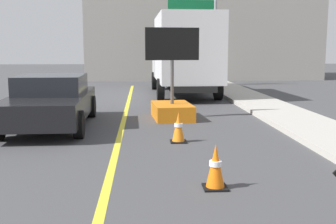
{
  "coord_description": "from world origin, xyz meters",
  "views": [
    {
      "loc": [
        0.54,
        0.07,
        2.06
      ],
      "look_at": [
        0.88,
        5.43,
        1.26
      ],
      "focal_mm": 44.53,
      "sensor_mm": 36.0,
      "label": 1
    }
  ],
  "objects_px": {
    "arrow_board_trailer": "(172,103)",
    "pickup_car": "(51,101)",
    "highway_guide_sign": "(202,25)",
    "traffic_cone_mid_lane": "(215,167)",
    "box_truck": "(184,53)",
    "traffic_cone_far_lane": "(178,127)"
  },
  "relations": [
    {
      "from": "highway_guide_sign",
      "to": "traffic_cone_mid_lane",
      "type": "bearing_deg",
      "value": -97.38
    },
    {
      "from": "box_truck",
      "to": "highway_guide_sign",
      "type": "bearing_deg",
      "value": 73.01
    },
    {
      "from": "arrow_board_trailer",
      "to": "pickup_car",
      "type": "bearing_deg",
      "value": -161.58
    },
    {
      "from": "pickup_car",
      "to": "traffic_cone_far_lane",
      "type": "xyz_separation_m",
      "value": [
        3.24,
        -2.14,
        -0.36
      ]
    },
    {
      "from": "pickup_car",
      "to": "traffic_cone_far_lane",
      "type": "bearing_deg",
      "value": -33.42
    },
    {
      "from": "arrow_board_trailer",
      "to": "traffic_cone_mid_lane",
      "type": "xyz_separation_m",
      "value": [
        0.18,
        -6.42,
        -0.15
      ]
    },
    {
      "from": "arrow_board_trailer",
      "to": "box_truck",
      "type": "distance_m",
      "value": 6.73
    },
    {
      "from": "box_truck",
      "to": "traffic_cone_far_lane",
      "type": "relative_size",
      "value": 11.06
    },
    {
      "from": "arrow_board_trailer",
      "to": "highway_guide_sign",
      "type": "height_order",
      "value": "highway_guide_sign"
    },
    {
      "from": "box_truck",
      "to": "traffic_cone_mid_lane",
      "type": "height_order",
      "value": "box_truck"
    },
    {
      "from": "arrow_board_trailer",
      "to": "traffic_cone_mid_lane",
      "type": "relative_size",
      "value": 3.98
    },
    {
      "from": "highway_guide_sign",
      "to": "traffic_cone_far_lane",
      "type": "distance_m",
      "value": 15.14
    },
    {
      "from": "box_truck",
      "to": "pickup_car",
      "type": "relative_size",
      "value": 1.59
    },
    {
      "from": "pickup_car",
      "to": "highway_guide_sign",
      "type": "relative_size",
      "value": 0.95
    },
    {
      "from": "arrow_board_trailer",
      "to": "traffic_cone_far_lane",
      "type": "distance_m",
      "value": 3.26
    },
    {
      "from": "box_truck",
      "to": "highway_guide_sign",
      "type": "distance_m",
      "value": 5.29
    },
    {
      "from": "box_truck",
      "to": "traffic_cone_far_lane",
      "type": "xyz_separation_m",
      "value": [
        -1.1,
        -9.75,
        -1.55
      ]
    },
    {
      "from": "traffic_cone_mid_lane",
      "to": "traffic_cone_far_lane",
      "type": "distance_m",
      "value": 3.19
    },
    {
      "from": "highway_guide_sign",
      "to": "pickup_car",
      "type": "bearing_deg",
      "value": -115.05
    },
    {
      "from": "arrow_board_trailer",
      "to": "traffic_cone_mid_lane",
      "type": "bearing_deg",
      "value": -88.37
    },
    {
      "from": "traffic_cone_far_lane",
      "to": "arrow_board_trailer",
      "type": "bearing_deg",
      "value": 88.35
    },
    {
      "from": "traffic_cone_mid_lane",
      "to": "traffic_cone_far_lane",
      "type": "xyz_separation_m",
      "value": [
        -0.28,
        3.17,
        0.0
      ]
    }
  ]
}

